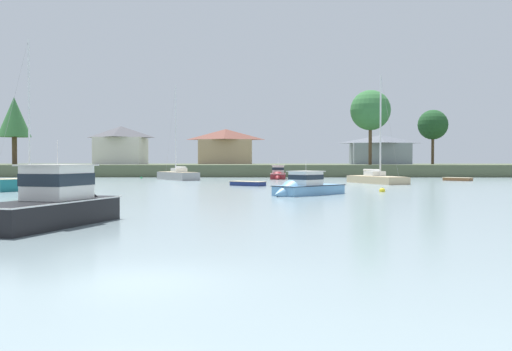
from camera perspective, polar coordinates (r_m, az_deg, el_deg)
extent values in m
plane|color=gray|center=(12.34, -12.15, -10.19)|extent=(400.00, 400.00, 0.00)
cube|color=#4C563D|center=(112.85, -0.68, 0.66)|extent=(175.56, 50.48, 1.88)
cube|color=brown|center=(77.20, 19.34, -0.40)|extent=(3.49, 3.32, 0.53)
cube|color=#C6B289|center=(77.20, 19.34, -0.20)|extent=(3.67, 3.50, 0.05)
cube|color=tan|center=(77.20, 19.34, -0.23)|extent=(0.92, 1.03, 0.03)
cube|color=tan|center=(65.39, 11.87, -0.66)|extent=(5.63, 9.25, 1.33)
cube|color=#CCB78E|center=(65.37, 11.87, -0.06)|extent=(5.15, 8.63, 0.04)
cube|color=silver|center=(65.74, 11.67, 0.19)|extent=(2.28, 2.43, 0.53)
cylinder|color=silver|center=(64.86, 12.23, 4.86)|extent=(0.18, 0.18, 11.14)
cylinder|color=silver|center=(66.26, 11.39, 0.52)|extent=(1.39, 3.37, 0.14)
cylinder|color=silver|center=(66.26, 11.39, 0.57)|extent=(1.27, 3.04, 0.14)
cylinder|color=#999999|center=(63.37, 13.09, 4.91)|extent=(1.28, 3.34, 11.09)
cube|color=#196B70|center=(53.10, -20.93, -1.17)|extent=(6.10, 8.22, 1.67)
cube|color=#CCB78E|center=(53.07, -20.93, -0.25)|extent=(5.62, 7.66, 0.04)
cube|color=silver|center=(53.31, -20.58, 0.05)|extent=(2.13, 2.28, 0.50)
cylinder|color=silver|center=(52.83, -21.56, 6.16)|extent=(0.17, 0.17, 11.80)
cylinder|color=silver|center=(53.66, -20.10, 0.43)|extent=(1.81, 2.91, 0.13)
cylinder|color=silver|center=(53.66, -20.10, 0.48)|extent=(1.64, 2.63, 0.14)
cylinder|color=#999999|center=(51.85, -23.03, 6.21)|extent=(1.72, 2.86, 11.75)
cube|color=gray|center=(76.86, -7.76, -0.31)|extent=(6.60, 8.52, 1.73)
cube|color=#CCB78E|center=(76.84, -7.76, 0.35)|extent=(6.08, 7.93, 0.04)
cube|color=silver|center=(76.45, -7.64, 0.55)|extent=(2.34, 2.43, 0.51)
cylinder|color=silver|center=(77.57, -7.98, 4.62)|extent=(0.17, 0.17, 11.50)
cylinder|color=silver|center=(75.90, -7.46, 0.81)|extent=(1.91, 2.95, 0.14)
cylinder|color=silver|center=(75.90, -7.46, 0.85)|extent=(1.73, 2.66, 0.14)
cylinder|color=#999999|center=(79.13, -8.46, 4.54)|extent=(1.82, 2.90, 11.46)
cube|color=black|center=(23.25, -19.88, -4.22)|extent=(3.98, 7.10, 1.53)
cone|color=black|center=(26.04, -15.48, -3.59)|extent=(2.45, 2.36, 2.02)
cube|color=silver|center=(23.19, -19.90, -2.42)|extent=(4.10, 7.26, 0.05)
cube|color=silver|center=(23.65, -19.05, -0.68)|extent=(2.35, 2.72, 1.30)
cube|color=#19232D|center=(23.64, -19.05, -0.36)|extent=(2.40, 2.77, 0.47)
cube|color=beige|center=(23.63, -19.06, 0.97)|extent=(2.70, 3.06, 0.06)
cylinder|color=silver|center=(23.63, -19.07, 2.16)|extent=(0.03, 0.03, 0.92)
cube|color=#669ECC|center=(42.48, 5.30, -1.69)|extent=(5.59, 5.67, 1.13)
cone|color=#669ECC|center=(40.28, 2.66, -1.86)|extent=(2.52, 2.51, 1.92)
cube|color=black|center=(42.45, 5.30, -0.98)|extent=(5.73, 5.81, 0.05)
cube|color=silver|center=(42.13, 4.96, -0.29)|extent=(2.57, 2.58, 0.98)
cube|color=#19232D|center=(42.13, 4.96, -0.16)|extent=(2.62, 2.63, 0.35)
cube|color=beige|center=(42.12, 4.96, 0.42)|extent=(2.93, 2.93, 0.06)
cylinder|color=silver|center=(42.11, 4.96, 1.03)|extent=(0.03, 0.03, 0.83)
cube|color=maroon|center=(80.08, 2.21, -0.21)|extent=(2.30, 5.96, 1.21)
cone|color=maroon|center=(77.15, 2.15, -0.27)|extent=(1.87, 1.73, 1.79)
cube|color=silver|center=(80.06, 2.21, 0.20)|extent=(2.38, 6.08, 0.05)
cube|color=silver|center=(80.02, 2.21, 0.60)|extent=(1.69, 1.98, 1.07)
cube|color=#19232D|center=(80.02, 2.21, 0.68)|extent=(1.72, 2.02, 0.38)
cube|color=beige|center=(80.01, 2.21, 1.01)|extent=(1.95, 2.22, 0.06)
cylinder|color=silver|center=(80.01, 2.21, 1.40)|extent=(0.03, 0.03, 1.04)
cube|color=navy|center=(57.80, -0.82, -0.89)|extent=(3.69, 3.14, 0.60)
cube|color=#C6B289|center=(57.79, -0.82, -0.60)|extent=(3.87, 3.31, 0.05)
cube|color=tan|center=(57.79, -0.82, -0.64)|extent=(0.76, 1.05, 0.03)
sphere|color=#1E8C47|center=(84.01, -11.29, -0.24)|extent=(0.32, 0.32, 0.32)
torus|color=#333338|center=(84.01, -11.29, -0.11)|extent=(0.12, 0.12, 0.02)
sphere|color=yellow|center=(47.42, 12.39, -1.49)|extent=(0.48, 0.48, 0.48)
torus|color=#333338|center=(47.41, 12.39, -1.15)|extent=(0.12, 0.12, 0.02)
cylinder|color=brown|center=(120.15, -22.81, 3.09)|extent=(0.94, 0.94, 8.61)
cone|color=#336B38|center=(120.39, -22.83, 5.36)|extent=(6.26, 6.26, 7.65)
cylinder|color=brown|center=(113.44, 17.10, 2.64)|extent=(0.53, 0.53, 6.19)
sphere|color=#1E4723|center=(113.62, 17.11, 4.83)|extent=(5.61, 5.61, 5.61)
cylinder|color=brown|center=(96.96, 11.25, 3.27)|extent=(0.55, 0.55, 7.51)
sphere|color=#336B38|center=(97.27, 11.26, 6.36)|extent=(6.63, 6.63, 6.63)
cube|color=gray|center=(109.56, 12.16, 2.12)|extent=(10.54, 6.19, 3.92)
pyramid|color=#565B66|center=(109.63, 12.17, 3.52)|extent=(11.38, 6.69, 1.47)
cube|color=tan|center=(116.66, -3.02, 2.35)|extent=(10.54, 6.65, 4.93)
pyramid|color=brown|center=(116.77, -3.02, 4.09)|extent=(11.38, 7.18, 2.15)
cube|color=silver|center=(112.02, -13.21, 2.38)|extent=(8.60, 8.57, 5.04)
pyramid|color=#47474C|center=(112.14, -13.22, 4.22)|extent=(9.29, 9.26, 2.17)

